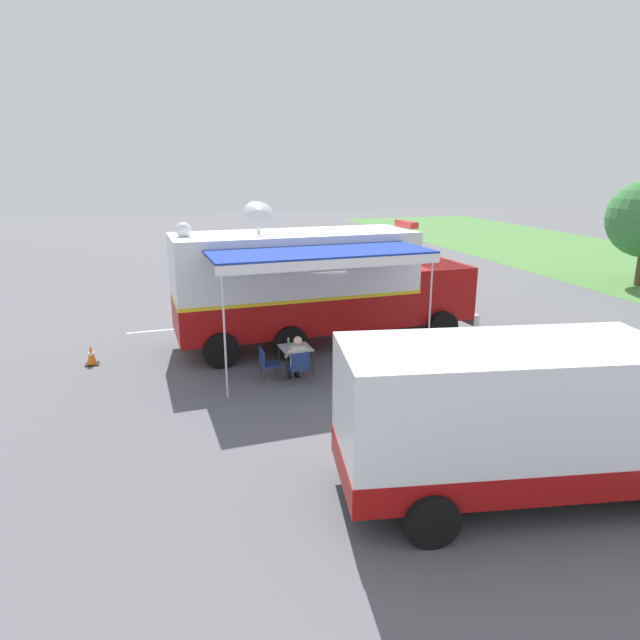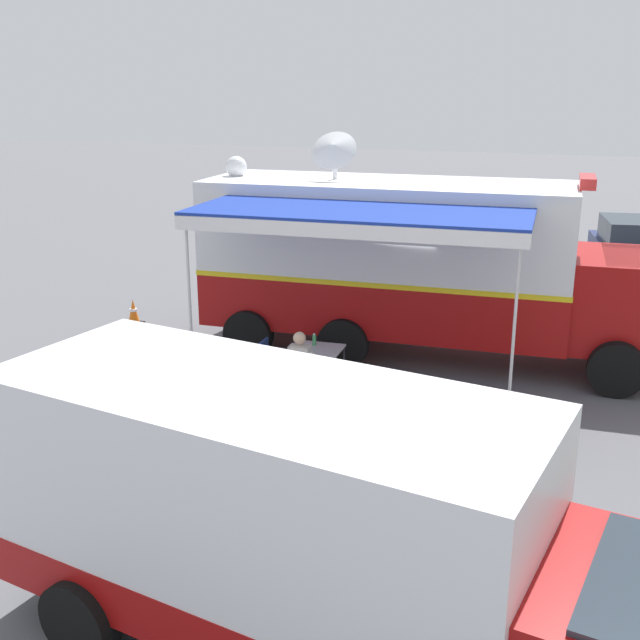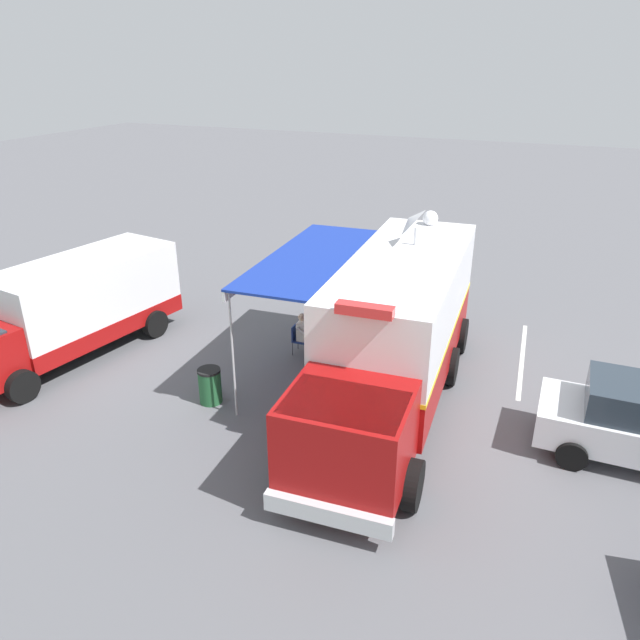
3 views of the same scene
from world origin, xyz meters
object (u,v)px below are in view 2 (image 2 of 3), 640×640
object	(u,v)px
trash_bin	(481,426)
folding_chair_at_table	(298,374)
command_truck	(423,262)
seated_responder	(301,363)
folding_chair_beside_table	(269,360)
car_behind_truck	(480,259)
traffic_cone	(133,312)
folding_table	(319,352)
water_bottle	(314,340)
support_truck	(312,533)
car_far_corner	(633,251)

from	to	relation	value
trash_bin	folding_chair_at_table	bearing A→B (deg)	-105.21
command_truck	seated_responder	xyz separation A→B (m)	(3.00, -1.41, -1.29)
folding_chair_at_table	folding_chair_beside_table	bearing A→B (deg)	-122.18
seated_responder	car_behind_truck	size ratio (longest dim) A/B	0.30
folding_chair_beside_table	trash_bin	world-z (taller)	trash_bin
folding_chair_at_table	traffic_cone	size ratio (longest dim) A/B	1.50
folding_table	trash_bin	world-z (taller)	trash_bin
water_bottle	car_behind_truck	size ratio (longest dim) A/B	0.05
folding_chair_beside_table	seated_responder	xyz separation A→B (m)	(0.29, 0.74, 0.14)
command_truck	car_behind_truck	xyz separation A→B (m)	(-5.52, 0.30, -1.06)
traffic_cone	folding_chair_at_table	bearing A→B (deg)	60.66
folding_table	traffic_cone	world-z (taller)	folding_table
folding_table	support_truck	size ratio (longest dim) A/B	0.12
traffic_cone	command_truck	bearing A→B (deg)	91.89
water_bottle	folding_chair_at_table	xyz separation A→B (m)	(0.96, 0.06, -0.32)
trash_bin	traffic_cone	world-z (taller)	trash_bin
seated_responder	traffic_cone	distance (m)	5.97
command_truck	folding_chair_at_table	size ratio (longest dim) A/B	11.06
traffic_cone	folding_table	bearing A→B (deg)	68.03
car_behind_truck	seated_responder	bearing A→B (deg)	-11.37
traffic_cone	car_behind_truck	bearing A→B (deg)	129.41
command_truck	folding_chair_at_table	bearing A→B (deg)	-23.67
folding_table	car_far_corner	size ratio (longest dim) A/B	0.19
trash_bin	car_far_corner	world-z (taller)	car_far_corner
water_bottle	folding_chair_beside_table	distance (m)	0.91
command_truck	seated_responder	world-z (taller)	command_truck
seated_responder	support_truck	world-z (taller)	support_truck
folding_chair_beside_table	traffic_cone	size ratio (longest dim) A/B	1.50
folding_chair_at_table	trash_bin	bearing A→B (deg)	74.79
water_bottle	trash_bin	size ratio (longest dim) A/B	0.25
command_truck	support_truck	bearing A→B (deg)	6.88
car_behind_truck	water_bottle	bearing A→B (deg)	-12.84
seated_responder	car_far_corner	distance (m)	12.32
command_truck	folding_chair_beside_table	distance (m)	3.75
command_truck	folding_chair_beside_table	world-z (taller)	command_truck
command_truck	folding_chair_at_table	xyz separation A→B (m)	(3.19, -1.40, -1.43)
folding_chair_at_table	support_truck	size ratio (longest dim) A/B	0.12
traffic_cone	car_far_corner	size ratio (longest dim) A/B	0.13
folding_table	seated_responder	bearing A→B (deg)	-9.85
water_bottle	traffic_cone	bearing A→B (deg)	-111.02
water_bottle	traffic_cone	distance (m)	5.62
seated_responder	support_truck	xyz separation A→B (m)	(6.04, 2.50, 0.73)
folding_table	seated_responder	xyz separation A→B (m)	(0.61, -0.11, -0.02)
water_bottle	folding_chair_at_table	world-z (taller)	water_bottle
folding_table	water_bottle	world-z (taller)	water_bottle
folding_chair_beside_table	car_far_corner	size ratio (longest dim) A/B	0.20
trash_bin	car_far_corner	xyz separation A→B (m)	(-12.09, 2.22, 0.42)
trash_bin	car_behind_truck	distance (m)	9.75
command_truck	folding_table	xyz separation A→B (m)	(2.39, -1.30, -1.27)
command_truck	traffic_cone	distance (m)	6.89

